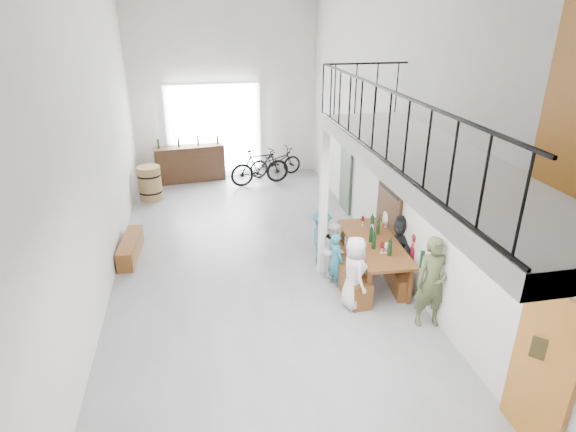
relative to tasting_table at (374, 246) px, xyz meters
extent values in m
plane|color=slate|center=(-2.20, 0.91, -0.71)|extent=(12.00, 12.00, 0.00)
plane|color=white|center=(-2.20, 6.91, 2.04)|extent=(5.50, 0.00, 5.50)
plane|color=white|center=(-2.20, -5.09, 2.04)|extent=(5.50, 0.00, 5.50)
plane|color=white|center=(-4.95, 0.91, 2.04)|extent=(0.00, 12.00, 12.00)
plane|color=white|center=(0.55, 0.91, 2.04)|extent=(0.00, 12.00, 12.00)
cube|color=white|center=(-2.60, 6.85, 0.69)|extent=(2.80, 0.08, 2.80)
cube|color=#9C5B1A|center=(0.50, -3.99, 0.34)|extent=(0.06, 0.95, 2.10)
cube|color=#3A2714|center=(0.50, 0.61, 0.29)|extent=(0.06, 1.10, 2.00)
cube|color=#333E33|center=(0.50, 3.41, 0.29)|extent=(0.06, 0.80, 2.00)
cube|color=#433D1B|center=(0.52, -0.49, 1.19)|extent=(0.04, 0.45, 0.55)
cylinder|color=white|center=(0.51, 2.11, 1.69)|extent=(0.04, 0.28, 0.28)
cube|color=white|center=(-0.20, -2.29, 2.29)|extent=(1.50, 5.60, 0.25)
cube|color=black|center=(-0.93, -2.29, 3.27)|extent=(0.03, 5.60, 0.03)
cube|color=black|center=(-0.93, -2.29, 2.44)|extent=(0.03, 5.60, 0.03)
cube|color=black|center=(-0.20, 0.49, 3.27)|extent=(1.50, 0.03, 0.03)
cube|color=white|center=(-0.90, 0.46, 0.73)|extent=(0.14, 0.14, 2.88)
cube|color=brown|center=(0.00, 0.00, 0.05)|extent=(1.01, 2.23, 0.06)
cube|color=brown|center=(-0.43, -0.92, -0.34)|extent=(0.08, 0.08, 0.73)
cube|color=brown|center=(0.32, -0.96, -0.34)|extent=(0.08, 0.08, 0.73)
cube|color=brown|center=(-0.32, 0.96, -0.34)|extent=(0.08, 0.08, 0.73)
cube|color=brown|center=(0.43, 0.92, -0.34)|extent=(0.08, 0.08, 0.73)
cube|color=brown|center=(-0.59, 0.02, -0.46)|extent=(0.43, 2.16, 0.49)
cube|color=brown|center=(0.37, -0.03, -0.49)|extent=(0.47, 1.87, 0.43)
cylinder|color=black|center=(0.17, 0.30, 0.26)|extent=(0.07, 0.07, 0.35)
cylinder|color=black|center=(-0.13, -0.27, 0.26)|extent=(0.07, 0.07, 0.35)
cylinder|color=black|center=(0.14, 0.54, 0.26)|extent=(0.07, 0.07, 0.35)
cylinder|color=black|center=(-0.08, 0.01, 0.26)|extent=(0.07, 0.07, 0.35)
cylinder|color=black|center=(0.06, -0.57, 0.26)|extent=(0.07, 0.07, 0.35)
cube|color=brown|center=(-4.70, 1.82, -0.50)|extent=(0.43, 1.47, 0.41)
cylinder|color=olive|center=(-4.48, 5.17, -0.24)|extent=(0.62, 0.62, 0.93)
cylinder|color=black|center=(-4.48, 5.17, -0.47)|extent=(0.63, 0.63, 0.05)
cylinder|color=black|center=(-4.48, 5.17, -0.01)|extent=(0.63, 0.63, 0.05)
cube|color=#3A2714|center=(-3.39, 6.56, -0.17)|extent=(2.08, 0.81, 1.07)
cylinder|color=black|center=(-4.25, 6.45, 0.50)|extent=(0.06, 0.06, 0.28)
cylinder|color=black|center=(-3.67, 6.49, 0.50)|extent=(0.06, 0.06, 0.28)
cylinder|color=black|center=(-3.11, 6.61, 0.50)|extent=(0.06, 0.06, 0.28)
cylinder|color=black|center=(-2.53, 6.62, 0.50)|extent=(0.06, 0.06, 0.28)
imported|color=silver|center=(-0.67, -0.83, -0.04)|extent=(0.45, 0.67, 1.33)
imported|color=teal|center=(-0.78, -0.08, -0.17)|extent=(0.37, 0.45, 1.06)
imported|color=silver|center=(-0.70, 0.31, -0.15)|extent=(0.55, 0.63, 1.11)
imported|color=teal|center=(-0.82, 0.82, -0.13)|extent=(0.69, 0.86, 1.16)
imported|color=red|center=(0.61, -0.47, -0.14)|extent=(0.31, 0.68, 1.14)
imported|color=black|center=(0.55, 0.01, -0.06)|extent=(0.44, 1.21, 1.29)
imported|color=silver|center=(0.54, 0.65, -0.15)|extent=(0.54, 0.64, 1.10)
imported|color=#474E2C|center=(0.39, -1.58, 0.09)|extent=(0.62, 0.44, 1.58)
imported|color=#194816|center=(0.25, 1.64, -0.48)|extent=(0.51, 0.48, 0.45)
imported|color=black|center=(-0.79, 6.49, -0.26)|extent=(1.78, 0.96, 0.89)
imported|color=black|center=(-1.37, 5.78, -0.17)|extent=(1.86, 0.82, 1.08)
camera|label=1|loc=(-3.19, -7.67, 4.17)|focal=30.00mm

